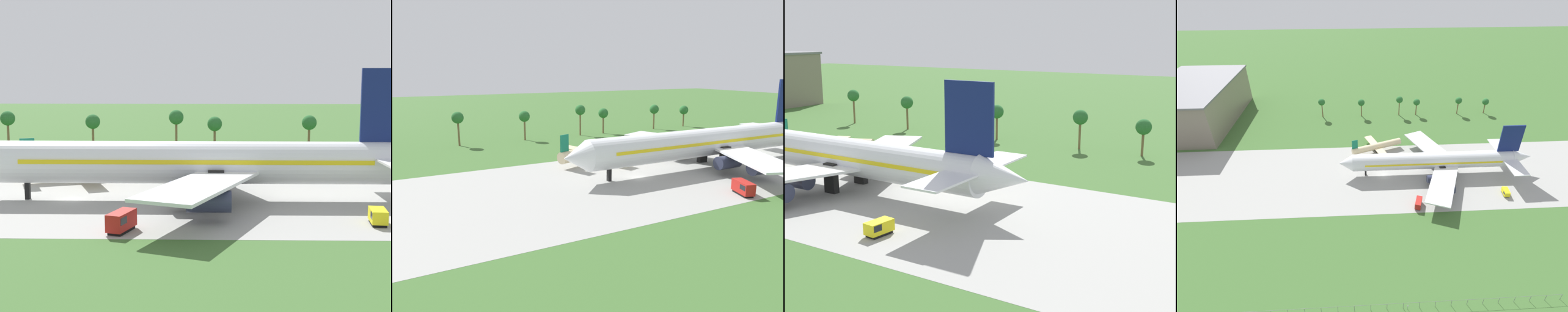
% 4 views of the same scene
% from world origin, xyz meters
% --- Properties ---
extents(jet_airliner, '(76.15, 52.34, 20.38)m').
position_xyz_m(jet_airliner, '(21.04, 0.61, 5.86)').
color(jet_airliner, white).
rests_on(jet_airliner, ground_plane).
extents(regional_aircraft, '(22.46, 20.51, 8.15)m').
position_xyz_m(regional_aircraft, '(-1.54, 17.76, 2.68)').
color(regional_aircraft, beige).
rests_on(regional_aircraft, ground_plane).
extents(baggage_tug, '(2.43, 4.20, 2.08)m').
position_xyz_m(baggage_tug, '(43.38, -14.42, 1.14)').
color(baggage_tug, black).
rests_on(baggage_tug, ground_plane).
extents(palm_tree_row, '(92.43, 3.60, 10.80)m').
position_xyz_m(palm_tree_row, '(17.69, 54.61, 7.70)').
color(palm_tree_row, brown).
rests_on(palm_tree_row, ground_plane).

